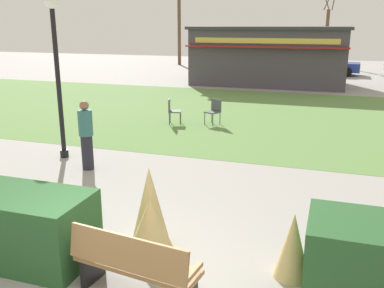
% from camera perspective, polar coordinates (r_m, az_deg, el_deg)
% --- Properties ---
extents(lawn_patch, '(36.00, 12.00, 0.01)m').
position_cam_1_polar(lawn_patch, '(16.82, 9.02, 3.82)').
color(lawn_patch, '#5B8442').
rests_on(lawn_patch, ground_plane).
extents(park_bench, '(1.76, 0.75, 0.95)m').
position_cam_1_polar(park_bench, '(5.69, -7.77, -15.74)').
color(park_bench, '#9E7547').
rests_on(park_bench, ground_plane).
extents(hedge_left, '(2.49, 1.10, 1.05)m').
position_cam_1_polar(hedge_left, '(7.09, -23.02, -9.85)').
color(hedge_left, '#28562B').
rests_on(hedge_left, ground_plane).
extents(ornamental_grass_behind_left, '(0.50, 0.50, 0.96)m').
position_cam_1_polar(ornamental_grass_behind_left, '(6.23, 13.31, -13.07)').
color(ornamental_grass_behind_left, tan).
rests_on(ornamental_grass_behind_left, ground_plane).
extents(ornamental_grass_behind_right, '(0.75, 0.75, 0.91)m').
position_cam_1_polar(ornamental_grass_behind_right, '(6.68, -5.54, -10.86)').
color(ornamental_grass_behind_right, tan).
rests_on(ornamental_grass_behind_right, ground_plane).
extents(ornamental_grass_behind_center, '(0.63, 0.63, 1.30)m').
position_cam_1_polar(ornamental_grass_behind_center, '(6.89, -5.66, -8.24)').
color(ornamental_grass_behind_center, tan).
rests_on(ornamental_grass_behind_center, ground_plane).
extents(lamppost_mid, '(0.36, 0.36, 4.13)m').
position_cam_1_polar(lamppost_mid, '(11.44, -17.67, 10.88)').
color(lamppost_mid, black).
rests_on(lamppost_mid, ground_plane).
extents(trash_bin, '(0.52, 0.52, 0.90)m').
position_cam_1_polar(trash_bin, '(5.95, 21.14, -15.65)').
color(trash_bin, '#2D4233').
rests_on(trash_bin, ground_plane).
extents(food_kiosk, '(8.81, 4.48, 3.27)m').
position_cam_1_polar(food_kiosk, '(25.47, 10.26, 11.53)').
color(food_kiosk, '#47424C').
rests_on(food_kiosk, ground_plane).
extents(cafe_chair_west, '(0.59, 0.59, 0.89)m').
position_cam_1_polar(cafe_chair_west, '(15.03, 2.98, 4.61)').
color(cafe_chair_west, '#4C5156').
rests_on(cafe_chair_west, ground_plane).
extents(cafe_chair_east, '(0.55, 0.55, 0.89)m').
position_cam_1_polar(cafe_chair_east, '(15.11, -2.63, 4.67)').
color(cafe_chair_east, '#4C5156').
rests_on(cafe_chair_east, ground_plane).
extents(person_strolling, '(0.34, 0.34, 1.69)m').
position_cam_1_polar(person_strolling, '(10.56, -13.95, 1.18)').
color(person_strolling, '#23232D').
rests_on(person_strolling, ground_plane).
extents(parked_car_west_slot, '(4.34, 2.34, 1.20)m').
position_cam_1_polar(parked_car_west_slot, '(31.88, 8.81, 10.61)').
color(parked_car_west_slot, '#2D6638').
rests_on(parked_car_west_slot, ground_plane).
extents(parked_car_center_slot, '(4.26, 2.18, 1.20)m').
position_cam_1_polar(parked_car_center_slot, '(31.45, 17.59, 10.00)').
color(parked_car_center_slot, navy).
rests_on(parked_car_center_slot, ground_plane).
extents(tree_right_bg, '(0.91, 0.96, 6.74)m').
position_cam_1_polar(tree_right_bg, '(37.20, -1.71, 15.14)').
color(tree_right_bg, brown).
rests_on(tree_right_bg, ground_plane).
extents(tree_center_bg, '(0.91, 0.96, 5.60)m').
position_cam_1_polar(tree_center_bg, '(38.71, 17.52, 13.64)').
color(tree_center_bg, brown).
rests_on(tree_center_bg, ground_plane).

